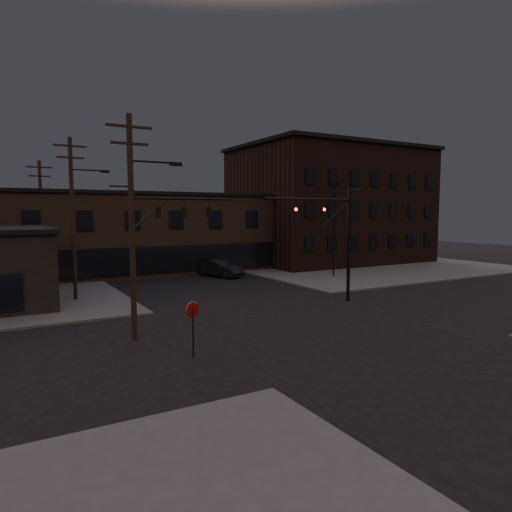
# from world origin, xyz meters

# --- Properties ---
(ground) EXTENTS (140.00, 140.00, 0.00)m
(ground) POSITION_xyz_m (0.00, 0.00, 0.00)
(ground) COLOR black
(ground) RESTS_ON ground
(sidewalk_ne) EXTENTS (30.00, 30.00, 0.15)m
(sidewalk_ne) POSITION_xyz_m (22.00, 22.00, 0.07)
(sidewalk_ne) COLOR #474744
(sidewalk_ne) RESTS_ON ground
(building_row) EXTENTS (40.00, 12.00, 8.00)m
(building_row) POSITION_xyz_m (0.00, 28.00, 4.00)
(building_row) COLOR #4C3828
(building_row) RESTS_ON ground
(building_right) EXTENTS (22.00, 16.00, 14.00)m
(building_right) POSITION_xyz_m (22.00, 26.00, 7.00)
(building_right) COLOR black
(building_right) RESTS_ON ground
(traffic_signal_near) EXTENTS (7.12, 0.24, 8.00)m
(traffic_signal_near) POSITION_xyz_m (5.36, 4.50, 4.93)
(traffic_signal_near) COLOR black
(traffic_signal_near) RESTS_ON ground
(traffic_signal_far) EXTENTS (7.12, 0.24, 8.00)m
(traffic_signal_far) POSITION_xyz_m (-6.72, 8.00, 5.01)
(traffic_signal_far) COLOR black
(traffic_signal_far) RESTS_ON ground
(stop_sign) EXTENTS (0.72, 0.33, 2.48)m
(stop_sign) POSITION_xyz_m (-8.00, -1.99, 1.84)
(stop_sign) COLOR black
(stop_sign) RESTS_ON ground
(utility_pole_near) EXTENTS (3.70, 0.28, 11.00)m
(utility_pole_near) POSITION_xyz_m (-9.43, 2.00, 5.87)
(utility_pole_near) COLOR black
(utility_pole_near) RESTS_ON ground
(utility_pole_mid) EXTENTS (3.70, 0.28, 11.50)m
(utility_pole_mid) POSITION_xyz_m (-10.44, 14.00, 6.13)
(utility_pole_mid) COLOR black
(utility_pole_mid) RESTS_ON ground
(utility_pole_far) EXTENTS (2.20, 0.28, 11.00)m
(utility_pole_far) POSITION_xyz_m (-11.50, 26.00, 5.78)
(utility_pole_far) COLOR black
(utility_pole_far) RESTS_ON ground
(lot_light_a) EXTENTS (1.50, 0.28, 9.14)m
(lot_light_a) POSITION_xyz_m (13.00, 14.00, 5.51)
(lot_light_a) COLOR black
(lot_light_a) RESTS_ON ground
(lot_light_b) EXTENTS (1.50, 0.28, 9.14)m
(lot_light_b) POSITION_xyz_m (19.00, 19.00, 5.51)
(lot_light_b) COLOR black
(lot_light_b) RESTS_ON ground
(parked_car_lot_a) EXTENTS (4.95, 3.20, 1.57)m
(parked_car_lot_a) POSITION_xyz_m (17.15, 21.64, 0.93)
(parked_car_lot_a) COLOR black
(parked_car_lot_a) RESTS_ON sidewalk_ne
(parked_car_lot_b) EXTENTS (5.06, 2.29, 1.44)m
(parked_car_lot_b) POSITION_xyz_m (20.21, 21.17, 0.87)
(parked_car_lot_b) COLOR silver
(parked_car_lot_b) RESTS_ON sidewalk_ne
(car_crossing) EXTENTS (3.46, 5.44, 1.69)m
(car_crossing) POSITION_xyz_m (3.71, 20.08, 0.85)
(car_crossing) COLOR black
(car_crossing) RESTS_ON ground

